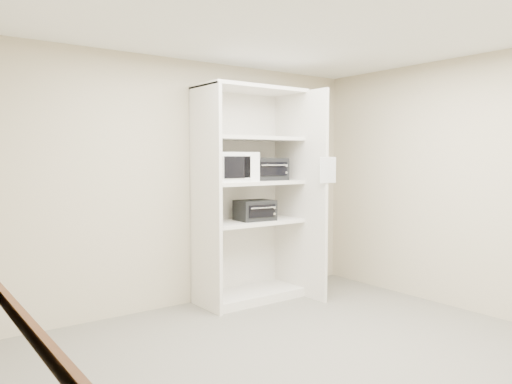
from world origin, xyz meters
TOP-DOWN VIEW (x-y plane):
  - floor at (0.00, 0.00)m, footprint 4.50×4.00m
  - ceiling at (0.00, 0.00)m, footprint 4.50×4.00m
  - wall_back at (0.00, 2.00)m, footprint 4.50×0.02m
  - wall_right at (2.25, 0.00)m, footprint 0.02×4.00m
  - shelving_unit at (0.67, 1.70)m, footprint 1.24×0.92m
  - microwave at (0.32, 1.69)m, footprint 0.54×0.42m
  - toaster_oven_upper at (0.85, 1.73)m, footprint 0.48×0.38m
  - toaster_oven_lower at (0.65, 1.66)m, footprint 0.44×0.35m
  - paper_sign at (1.23, 1.07)m, footprint 0.22×0.02m
  - chair_rail at (-2.23, 0.00)m, footprint 0.04×3.98m

SIDE VIEW (x-z plane):
  - floor at x=0.00m, z-range -0.01..0.01m
  - chair_rail at x=-2.23m, z-range 0.86..0.94m
  - toaster_oven_lower at x=0.65m, z-range 0.92..1.15m
  - shelving_unit at x=0.67m, z-range -0.08..2.34m
  - wall_back at x=0.00m, z-range 0.00..2.70m
  - wall_right at x=2.25m, z-range 0.00..2.70m
  - paper_sign at x=1.23m, z-range 1.36..1.64m
  - toaster_oven_upper at x=0.85m, z-range 1.37..1.63m
  - microwave at x=0.32m, z-range 1.37..1.69m
  - ceiling at x=0.00m, z-range 2.70..2.71m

